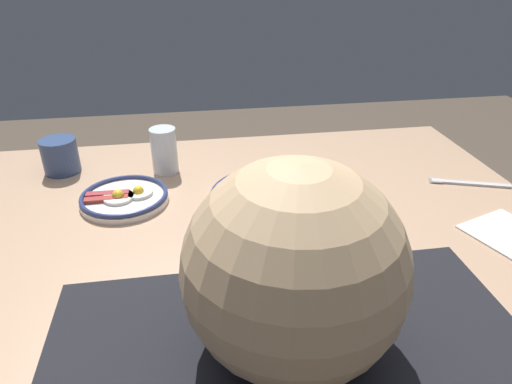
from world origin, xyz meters
The scene contains 8 objects.
dining_table centered at (0.00, 0.00, 0.69)m, with size 1.46×0.88×0.76m.
plate_near_main centered at (0.23, -0.07, 0.77)m, with size 0.20×0.20×0.04m.
plate_center_pancakes centered at (-0.10, -0.03, 0.77)m, with size 0.27×0.27×0.04m.
coffee_mug centered at (0.41, -0.27, 0.81)m, with size 0.09×0.12×0.09m.
drinking_glass centered at (0.14, -0.23, 0.81)m, with size 0.07×0.07×0.12m.
paper_napkin centered at (-0.57, 0.19, 0.76)m, with size 0.15×0.14×0.00m, color white.
fork_near centered at (-0.17, 0.17, 0.76)m, with size 0.20×0.04×0.01m.
fork_far centered at (-0.62, -0.03, 0.76)m, with size 0.19×0.08×0.01m.
Camera 1 is at (0.07, 0.90, 1.30)m, focal length 32.13 mm.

